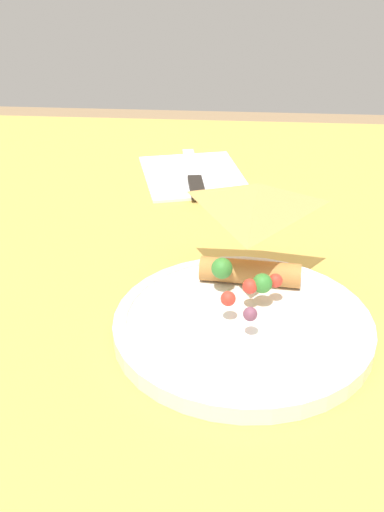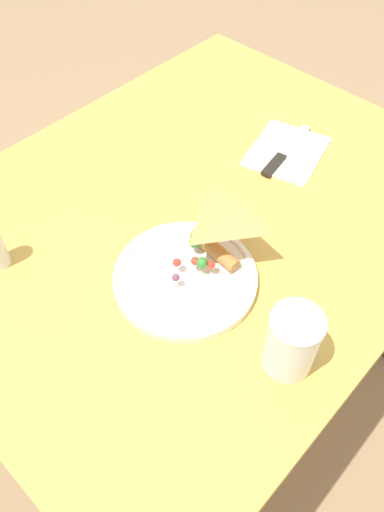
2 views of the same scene
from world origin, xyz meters
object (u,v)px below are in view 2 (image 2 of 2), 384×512
at_px(plate_pizza, 187,274).
at_px(milk_glass, 291,344).
at_px(dining_table, 198,243).
at_px(napkin_folded, 287,151).
at_px(butter_knife, 285,152).

height_order(plate_pizza, milk_glass, milk_glass).
distance_m(dining_table, napkin_folded, 0.26).
xyz_separation_m(plate_pizza, butter_knife, (0.36, 0.07, -0.01)).
height_order(plate_pizza, butter_knife, plate_pizza).
xyz_separation_m(milk_glass, butter_knife, (0.37, 0.28, -0.04)).
bearing_deg(napkin_folded, plate_pizza, -168.67).
relative_size(plate_pizza, butter_knife, 1.23).
height_order(milk_glass, napkin_folded, milk_glass).
relative_size(dining_table, milk_glass, 9.20).
bearing_deg(napkin_folded, butter_knife, -170.63).
distance_m(dining_table, plate_pizza, 0.21).
xyz_separation_m(napkin_folded, butter_knife, (-0.01, -0.00, 0.00)).
height_order(milk_glass, butter_knife, milk_glass).
bearing_deg(milk_glass, plate_pizza, 87.95).
bearing_deg(milk_glass, napkin_folded, 36.36).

